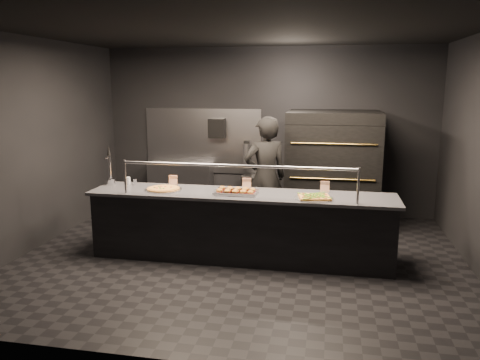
# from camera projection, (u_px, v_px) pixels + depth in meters

# --- Properties ---
(room) EXTENTS (6.04, 6.00, 3.00)m
(room) POSITION_uv_depth(u_px,v_px,m) (240.00, 150.00, 6.17)
(room) COLOR black
(room) RESTS_ON ground
(service_counter) EXTENTS (4.10, 0.78, 1.37)m
(service_counter) POSITION_uv_depth(u_px,v_px,m) (241.00, 226.00, 6.33)
(service_counter) COLOR black
(service_counter) RESTS_ON ground
(pizza_oven) EXTENTS (1.50, 1.23, 1.91)m
(pizza_oven) POSITION_uv_depth(u_px,v_px,m) (332.00, 168.00, 7.83)
(pizza_oven) COLOR black
(pizza_oven) RESTS_ON ground
(prep_shelf) EXTENTS (1.20, 0.35, 0.90)m
(prep_shelf) POSITION_uv_depth(u_px,v_px,m) (181.00, 186.00, 8.86)
(prep_shelf) COLOR #99999E
(prep_shelf) RESTS_ON ground
(towel_dispenser) EXTENTS (0.30, 0.20, 0.35)m
(towel_dispenser) POSITION_uv_depth(u_px,v_px,m) (217.00, 128.00, 8.57)
(towel_dispenser) COLOR black
(towel_dispenser) RESTS_ON room
(fire_extinguisher) EXTENTS (0.14, 0.14, 0.51)m
(fire_extinguisher) POSITION_uv_depth(u_px,v_px,m) (247.00, 155.00, 8.58)
(fire_extinguisher) COLOR #B2B2B7
(fire_extinguisher) RESTS_ON room
(beer_tap) EXTENTS (0.15, 0.21, 0.57)m
(beer_tap) POSITION_uv_depth(u_px,v_px,m) (110.00, 173.00, 6.73)
(beer_tap) COLOR silver
(beer_tap) RESTS_ON service_counter
(round_pizza) EXTENTS (0.51, 0.51, 0.03)m
(round_pizza) POSITION_uv_depth(u_px,v_px,m) (163.00, 189.00, 6.41)
(round_pizza) COLOR silver
(round_pizza) RESTS_ON service_counter
(slider_tray_a) EXTENTS (0.53, 0.44, 0.08)m
(slider_tray_a) POSITION_uv_depth(u_px,v_px,m) (233.00, 191.00, 6.21)
(slider_tray_a) COLOR silver
(slider_tray_a) RESTS_ON service_counter
(slider_tray_b) EXTENTS (0.46, 0.35, 0.07)m
(slider_tray_b) POSITION_uv_depth(u_px,v_px,m) (240.00, 192.00, 6.18)
(slider_tray_b) COLOR silver
(slider_tray_b) RESTS_ON service_counter
(square_pizza) EXTENTS (0.49, 0.49, 0.05)m
(square_pizza) POSITION_uv_depth(u_px,v_px,m) (314.00, 197.00, 5.92)
(square_pizza) COLOR silver
(square_pizza) RESTS_ON service_counter
(condiment_jar) EXTENTS (0.16, 0.06, 0.11)m
(condiment_jar) POSITION_uv_depth(u_px,v_px,m) (130.00, 181.00, 6.75)
(condiment_jar) COLOR silver
(condiment_jar) RESTS_ON service_counter
(tent_cards) EXTENTS (2.26, 0.04, 0.15)m
(tent_cards) POSITION_uv_depth(u_px,v_px,m) (247.00, 183.00, 6.48)
(tent_cards) COLOR white
(tent_cards) RESTS_ON service_counter
(trash_bin) EXTENTS (0.43, 0.43, 0.72)m
(trash_bin) POSITION_uv_depth(u_px,v_px,m) (253.00, 195.00, 8.52)
(trash_bin) COLOR black
(trash_bin) RESTS_ON ground
(worker) EXTENTS (0.82, 0.72, 1.88)m
(worker) POSITION_uv_depth(u_px,v_px,m) (265.00, 178.00, 7.17)
(worker) COLOR black
(worker) RESTS_ON ground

